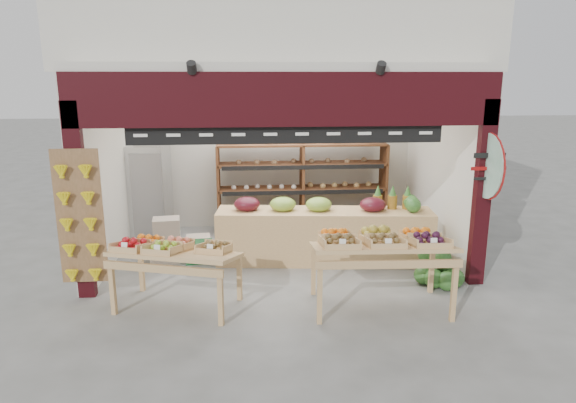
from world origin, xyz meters
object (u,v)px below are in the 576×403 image
at_px(mid_counter, 323,234).
at_px(watermelon_pile, 438,271).
at_px(display_table_left, 170,250).
at_px(cardboard_stack, 180,244).
at_px(back_shelving, 302,170).
at_px(refrigerator, 150,191).
at_px(display_table_right, 381,243).

distance_m(mid_counter, watermelon_pile, 1.87).
bearing_deg(display_table_left, cardboard_stack, 93.07).
bearing_deg(watermelon_pile, back_shelving, 120.96).
bearing_deg(cardboard_stack, display_table_left, -86.93).
relative_size(display_table_left, watermelon_pile, 2.47).
bearing_deg(display_table_left, refrigerator, 103.99).
distance_m(display_table_right, watermelon_pile, 1.42).
height_order(back_shelving, display_table_left, back_shelving).
bearing_deg(back_shelving, refrigerator, -178.80).
bearing_deg(watermelon_pile, display_table_right, -146.83).
relative_size(cardboard_stack, display_table_left, 0.61).
height_order(refrigerator, watermelon_pile, refrigerator).
height_order(back_shelving, cardboard_stack, back_shelving).
height_order(display_table_right, watermelon_pile, display_table_right).
xyz_separation_m(display_table_right, watermelon_pile, (1.04, 0.68, -0.68)).
xyz_separation_m(mid_counter, display_table_right, (0.47, -1.74, 0.41)).
relative_size(display_table_right, watermelon_pile, 2.57).
distance_m(back_shelving, display_table_right, 3.55).
distance_m(mid_counter, display_table_left, 2.68).
height_order(back_shelving, display_table_right, back_shelving).
relative_size(refrigerator, mid_counter, 0.49).
distance_m(display_table_left, display_table_right, 2.72).
height_order(display_table_left, display_table_right, display_table_right).
height_order(back_shelving, watermelon_pile, back_shelving).
bearing_deg(display_table_left, mid_counter, 33.43).
relative_size(cardboard_stack, watermelon_pile, 1.50).
bearing_deg(refrigerator, display_table_left, -69.76).
bearing_deg(display_table_right, watermelon_pile, 33.17).
xyz_separation_m(refrigerator, cardboard_stack, (0.69, -1.41, -0.59)).
bearing_deg(back_shelving, display_table_left, -122.89).
relative_size(mid_counter, watermelon_pile, 4.96).
distance_m(cardboard_stack, mid_counter, 2.34).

